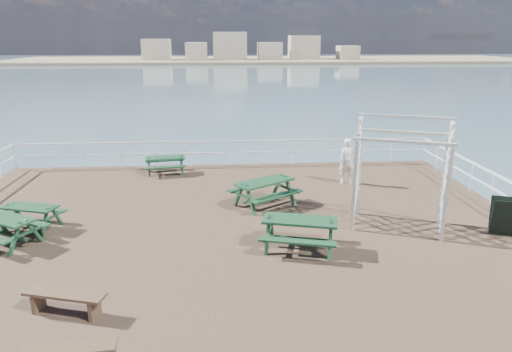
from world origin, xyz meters
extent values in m
cube|color=brown|center=(0.00, 0.00, -0.15)|extent=(18.00, 14.00, 0.30)
plane|color=#3F5D6A|center=(0.00, 40.00, -2.00)|extent=(300.00, 300.00, 0.00)
cube|color=tan|center=(15.00, 135.00, -1.60)|extent=(160.00, 40.00, 0.80)
cube|color=beige|center=(-20.00, 132.00, 1.80)|extent=(8.00, 8.00, 6.00)
cube|color=beige|center=(-8.00, 132.00, 1.30)|extent=(6.00, 8.00, 5.00)
cube|color=beige|center=(2.00, 132.00, 2.80)|extent=(10.00, 8.00, 8.00)
cube|color=beige|center=(14.00, 132.00, 1.30)|extent=(7.00, 8.00, 5.00)
cube|color=beige|center=(25.00, 132.00, 2.30)|extent=(9.00, 8.00, 7.00)
cube|color=beige|center=(38.00, 132.00, 0.80)|extent=(6.00, 8.00, 4.00)
cylinder|color=brown|center=(-7.50, 5.50, -1.35)|extent=(0.36, 0.36, 2.10)
cylinder|color=brown|center=(7.50, 5.50, -1.35)|extent=(0.36, 0.36, 2.10)
cube|color=white|center=(0.00, 6.85, 1.05)|extent=(17.70, 0.07, 0.07)
cube|color=white|center=(0.00, 6.85, 0.55)|extent=(17.70, 0.05, 0.05)
cylinder|color=white|center=(-8.85, 6.85, 0.55)|extent=(0.05, 0.05, 1.10)
cube|color=#163D21|center=(-5.68, 0.37, 0.65)|extent=(1.70, 1.05, 0.05)
cube|color=#163D21|center=(-5.52, 0.87, 0.40)|extent=(1.58, 0.67, 0.04)
cube|color=#163D21|center=(-5.83, -0.14, 0.40)|extent=(1.58, 0.67, 0.04)
cube|color=#163D21|center=(-6.31, 0.56, 0.38)|extent=(0.44, 1.25, 0.05)
cube|color=#163D21|center=(-5.04, 0.17, 0.38)|extent=(0.44, 1.25, 0.05)
cube|color=#163D21|center=(-6.23, 0.81, 0.34)|extent=(0.20, 0.46, 0.77)
cube|color=#163D21|center=(-6.39, 0.31, 0.34)|extent=(0.20, 0.46, 0.77)
cube|color=#163D21|center=(-4.97, 0.43, 0.34)|extent=(0.20, 0.46, 0.77)
cube|color=#163D21|center=(-5.12, -0.08, 0.34)|extent=(0.20, 0.46, 0.77)
cube|color=#163D21|center=(-5.68, 0.37, 0.22)|extent=(1.37, 0.48, 0.05)
cube|color=#163D21|center=(-2.45, 5.80, 0.65)|extent=(1.65, 0.85, 0.05)
cube|color=#163D21|center=(-2.53, 6.32, 0.39)|extent=(1.58, 0.46, 0.04)
cube|color=#163D21|center=(-2.37, 5.28, 0.39)|extent=(1.58, 0.46, 0.04)
cube|color=#163D21|center=(-3.10, 5.70, 0.38)|extent=(0.27, 1.26, 0.05)
cube|color=#163D21|center=(-1.80, 5.90, 0.38)|extent=(0.27, 1.26, 0.05)
cube|color=#163D21|center=(-3.14, 5.96, 0.33)|extent=(0.14, 0.46, 0.76)
cube|color=#163D21|center=(-3.05, 5.44, 0.33)|extent=(0.14, 0.46, 0.76)
cube|color=#163D21|center=(-1.84, 6.16, 0.33)|extent=(0.14, 0.46, 0.76)
cube|color=#163D21|center=(-1.76, 5.64, 0.33)|extent=(0.14, 0.46, 0.76)
cube|color=#163D21|center=(-2.45, 5.80, 0.22)|extent=(1.39, 0.29, 0.05)
cube|color=#163D21|center=(1.28, 1.82, 0.81)|extent=(2.06, 1.73, 0.07)
cube|color=#163D21|center=(0.92, 2.36, 0.49)|extent=(1.79, 1.32, 0.05)
cube|color=#163D21|center=(1.65, 1.27, 0.49)|extent=(1.79, 1.32, 0.05)
cube|color=#163D21|center=(0.60, 1.36, 0.47)|extent=(0.96, 1.37, 0.07)
cube|color=#163D21|center=(1.97, 2.27, 0.47)|extent=(0.96, 1.37, 0.07)
cube|color=#163D21|center=(0.42, 1.63, 0.42)|extent=(0.39, 0.52, 0.96)
cube|color=#163D21|center=(0.78, 1.09, 0.42)|extent=(0.39, 0.52, 0.96)
cube|color=#163D21|center=(1.78, 2.55, 0.42)|extent=(0.39, 0.52, 0.96)
cube|color=#163D21|center=(2.15, 2.00, 0.42)|extent=(0.39, 0.52, 0.96)
cube|color=#163D21|center=(1.28, 1.82, 0.27)|extent=(1.50, 1.05, 0.07)
cube|color=#163D21|center=(-5.93, -0.64, 0.73)|extent=(1.88, 1.50, 0.06)
cube|color=#163D21|center=(-5.63, -0.13, 0.44)|extent=(1.65, 1.12, 0.05)
cube|color=#163D21|center=(-5.29, -1.02, 0.42)|extent=(0.80, 1.27, 0.06)
cube|color=#163D21|center=(-5.14, -0.76, 0.38)|extent=(0.33, 0.48, 0.86)
cube|color=#163D21|center=(-5.44, -1.27, 0.38)|extent=(0.33, 0.48, 0.86)
cube|color=#163D21|center=(-5.93, -0.64, 0.25)|extent=(1.40, 0.87, 0.06)
cube|color=#163D21|center=(1.92, -1.48, 0.79)|extent=(2.06, 1.21, 0.06)
cube|color=#163D21|center=(2.08, -0.86, 0.48)|extent=(1.93, 0.75, 0.05)
cube|color=#163D21|center=(1.76, -2.11, 0.48)|extent=(1.93, 0.75, 0.05)
cube|color=#163D21|center=(1.14, -1.28, 0.46)|extent=(0.48, 1.53, 0.06)
cube|color=#163D21|center=(2.70, -1.69, 0.46)|extent=(0.48, 1.53, 0.06)
cube|color=#163D21|center=(1.23, -0.97, 0.41)|extent=(0.22, 0.56, 0.94)
cube|color=#163D21|center=(1.06, -1.59, 0.41)|extent=(0.22, 0.56, 0.94)
cube|color=#163D21|center=(2.78, -1.38, 0.41)|extent=(0.22, 0.56, 0.94)
cube|color=#163D21|center=(2.62, -2.00, 0.41)|extent=(0.22, 0.56, 0.94)
cube|color=#163D21|center=(1.92, -1.48, 0.27)|extent=(1.68, 0.52, 0.06)
cube|color=brown|center=(-3.25, -4.13, 0.45)|extent=(1.73, 0.84, 0.06)
cube|color=brown|center=(-3.85, -3.96, 0.21)|extent=(0.18, 0.37, 0.42)
cube|color=brown|center=(-2.64, -4.30, 0.21)|extent=(0.18, 0.37, 0.42)
cube|color=brown|center=(-2.65, -5.80, 0.42)|extent=(1.60, 0.50, 0.06)
cube|color=white|center=(3.63, -0.40, 1.33)|extent=(0.13, 0.13, 2.65)
cube|color=white|center=(4.12, 0.84, 1.33)|extent=(0.13, 0.13, 2.65)
cube|color=white|center=(5.88, -1.30, 1.33)|extent=(0.13, 0.13, 2.65)
cube|color=white|center=(6.37, -0.06, 1.33)|extent=(0.13, 0.13, 2.65)
cube|color=white|center=(4.75, -0.85, 2.70)|extent=(2.49, 1.06, 0.09)
cube|color=white|center=(5.25, 0.39, 2.70)|extent=(2.49, 1.06, 0.09)
cube|color=white|center=(5.00, -0.23, 3.26)|extent=(2.49, 1.05, 0.08)
cube|color=black|center=(7.70, -1.17, 0.54)|extent=(0.73, 0.48, 1.11)
cube|color=black|center=(7.77, -0.96, 0.54)|extent=(0.73, 0.48, 1.11)
imported|color=white|center=(4.62, 3.97, 0.86)|extent=(0.66, 0.46, 1.73)
camera|label=1|loc=(0.02, -12.38, 5.36)|focal=32.00mm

